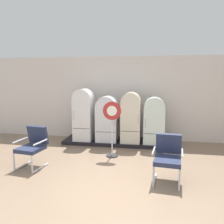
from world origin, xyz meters
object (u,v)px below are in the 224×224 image
sign_stand (112,129)px  armchair_left (33,145)px  refrigerator_3 (154,119)px  refrigerator_2 (131,116)px  refrigerator_1 (107,117)px  refrigerator_0 (84,113)px  armchair_right (168,156)px

sign_stand → armchair_left: bearing=-150.1°
refrigerator_3 → armchair_left: size_ratio=1.48×
sign_stand → refrigerator_2: bearing=70.6°
refrigerator_2 → sign_stand: bearing=-109.4°
refrigerator_1 → refrigerator_0: bearing=178.7°
armchair_left → sign_stand: size_ratio=0.64×
refrigerator_2 → refrigerator_1: bearing=-179.2°
refrigerator_3 → armchair_right: size_ratio=1.48×
refrigerator_2 → refrigerator_3: 0.71m
refrigerator_0 → armchair_left: size_ratio=1.72×
refrigerator_0 → refrigerator_3: bearing=-0.8°
refrigerator_0 → sign_stand: 1.62m
armchair_left → sign_stand: 2.01m
refrigerator_1 → refrigerator_2: bearing=0.8°
sign_stand → refrigerator_3: bearing=45.4°
refrigerator_0 → refrigerator_2: bearing=-0.3°
armchair_left → sign_stand: (1.74, 1.00, 0.22)m
refrigerator_3 → refrigerator_1: bearing=179.5°
refrigerator_2 → armchair_right: size_ratio=1.62×
refrigerator_2 → sign_stand: size_ratio=1.04×
refrigerator_3 → sign_stand: refrigerator_3 is taller
refrigerator_3 → sign_stand: bearing=-134.6°
refrigerator_1 → sign_stand: size_ratio=0.96×
refrigerator_0 → armchair_left: 2.29m
refrigerator_0 → refrigerator_2: refrigerator_0 is taller
refrigerator_3 → armchair_right: (0.25, -2.39, -0.32)m
armchair_left → sign_stand: sign_stand is taller
refrigerator_0 → refrigerator_1: (0.76, -0.02, -0.13)m
refrigerator_3 → armchair_left: bearing=-143.3°
refrigerator_2 → armchair_right: (0.96, -2.41, -0.40)m
refrigerator_1 → refrigerator_3: 1.46m
refrigerator_1 → refrigerator_2: 0.75m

